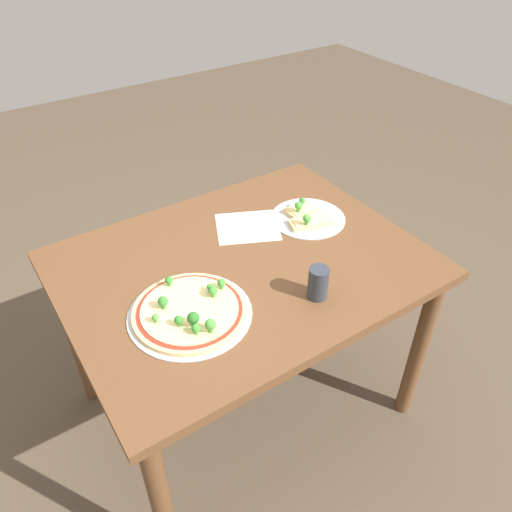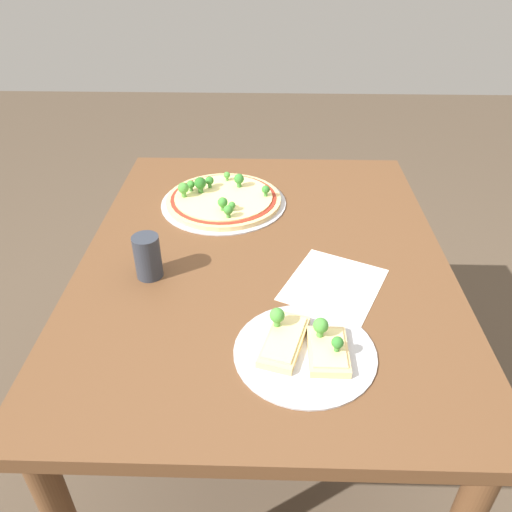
% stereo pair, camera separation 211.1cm
% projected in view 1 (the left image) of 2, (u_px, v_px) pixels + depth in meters
% --- Properties ---
extents(ground_plane, '(8.00, 8.00, 0.00)m').
position_uv_depth(ground_plane, '(246.00, 400.00, 2.17)').
color(ground_plane, brown).
extents(dining_table, '(1.20, 0.92, 0.77)m').
position_uv_depth(dining_table, '(243.00, 284.00, 1.75)').
color(dining_table, brown).
rests_on(dining_table, ground_plane).
extents(pizza_tray_whole, '(0.37, 0.37, 0.07)m').
position_uv_depth(pizza_tray_whole, '(190.00, 311.00, 1.48)').
color(pizza_tray_whole, '#B7B7BC').
rests_on(pizza_tray_whole, dining_table).
extents(pizza_tray_slice, '(0.28, 0.28, 0.07)m').
position_uv_depth(pizza_tray_slice, '(307.00, 216.00, 1.89)').
color(pizza_tray_slice, '#B7B7BC').
rests_on(pizza_tray_slice, dining_table).
extents(drinking_cup, '(0.06, 0.06, 0.11)m').
position_uv_depth(drinking_cup, '(318.00, 283.00, 1.52)').
color(drinking_cup, '#2D333D').
rests_on(drinking_cup, dining_table).
extents(paper_menu, '(0.29, 0.28, 0.00)m').
position_uv_depth(paper_menu, '(247.00, 227.00, 1.85)').
color(paper_menu, white).
rests_on(paper_menu, dining_table).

